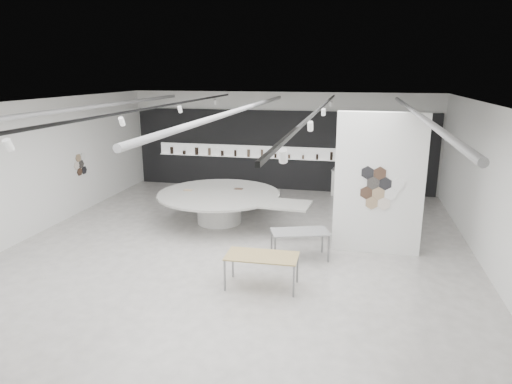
% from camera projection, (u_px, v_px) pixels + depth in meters
% --- Properties ---
extents(room, '(12.02, 14.02, 3.82)m').
position_uv_depth(room, '(231.00, 175.00, 11.25)').
color(room, '#BCB8B2').
rests_on(room, ground).
extents(back_wall_display, '(11.80, 0.27, 3.10)m').
position_uv_depth(back_wall_display, '(279.00, 151.00, 17.92)').
color(back_wall_display, black).
rests_on(back_wall_display, ground).
extents(partition_column, '(2.20, 0.38, 3.60)m').
position_uv_depth(partition_column, '(379.00, 184.00, 11.51)').
color(partition_column, white).
rests_on(partition_column, ground).
extents(display_island, '(4.94, 4.06, 0.96)m').
position_uv_depth(display_island, '(221.00, 203.00, 14.01)').
color(display_island, white).
rests_on(display_island, ground).
extents(sample_table_wood, '(1.57, 0.81, 0.73)m').
position_uv_depth(sample_table_wood, '(262.00, 258.00, 9.79)').
color(sample_table_wood, tan).
rests_on(sample_table_wood, ground).
extents(sample_table_stone, '(1.55, 1.11, 0.72)m').
position_uv_depth(sample_table_stone, '(300.00, 233.00, 11.30)').
color(sample_table_stone, gray).
rests_on(sample_table_stone, ground).
extents(kitchen_counter, '(1.79, 0.81, 1.37)m').
position_uv_depth(kitchen_counter, '(355.00, 183.00, 17.17)').
color(kitchen_counter, white).
rests_on(kitchen_counter, ground).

